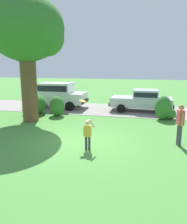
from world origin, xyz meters
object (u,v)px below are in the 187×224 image
Objects in this scene: oak_tree_large at (27,34)px; child_thrower at (88,132)px; parked_sedan at (142,100)px; frisbee at (82,101)px; parked_suv at (56,94)px; adult_onlooker at (180,123)px.

oak_tree_large is 5.52× the size of child_thrower.
parked_sedan is 15.81× the size of frisbee.
parked_suv is at bearing -178.83° from parked_sedan.
oak_tree_large reaches higher than parked_suv.
adult_onlooker is (3.98, 0.68, -0.86)m from frisbee.
parked_sedan is 7.77m from frisbee.
parked_suv is 3.66× the size of child_thrower.
adult_onlooker is at bearing -38.88° from parked_suv.
parked_suv is at bearing 119.75° from frisbee.
parked_suv is (-6.48, -0.13, 0.23)m from parked_sedan.
adult_onlooker is (3.59, 1.31, 0.27)m from child_thrower.
frisbee reaches higher than parked_sedan.
parked_suv reaches higher than child_thrower.
adult_onlooker is at bearing -17.96° from oak_tree_large.
oak_tree_large reaches higher than frisbee.
frisbee reaches higher than adult_onlooker.
oak_tree_large is at bearing 141.27° from frisbee.
adult_onlooker reaches higher than parked_sedan.
oak_tree_large is at bearing -148.08° from parked_sedan.
parked_suv is at bearing 90.01° from oak_tree_large.
parked_sedan is at bearing 31.92° from oak_tree_large.
parked_suv is 10.40m from adult_onlooker.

